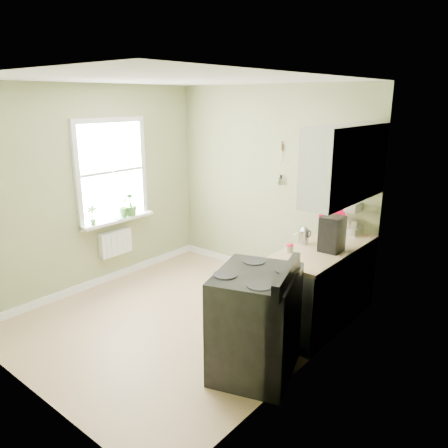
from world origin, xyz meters
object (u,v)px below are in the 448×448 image
Objects in this scene: coffee_maker at (332,235)px; stove at (256,322)px; stand_mixer at (354,218)px; kettle at (304,235)px.

stove is at bearing -95.83° from coffee_maker.
stand_mixer is 0.83m from kettle.
stand_mixer reaches higher than stove.
stove is at bearing -90.75° from stand_mixer.
stove is 2.11m from stand_mixer.
coffee_maker is (0.12, 1.22, 0.58)m from stove.
coffee_maker is at bearing -83.12° from stand_mixer.
coffee_maker is at bearing -3.95° from kettle.
stove is 2.64× the size of stand_mixer.
coffee_maker reaches higher than kettle.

